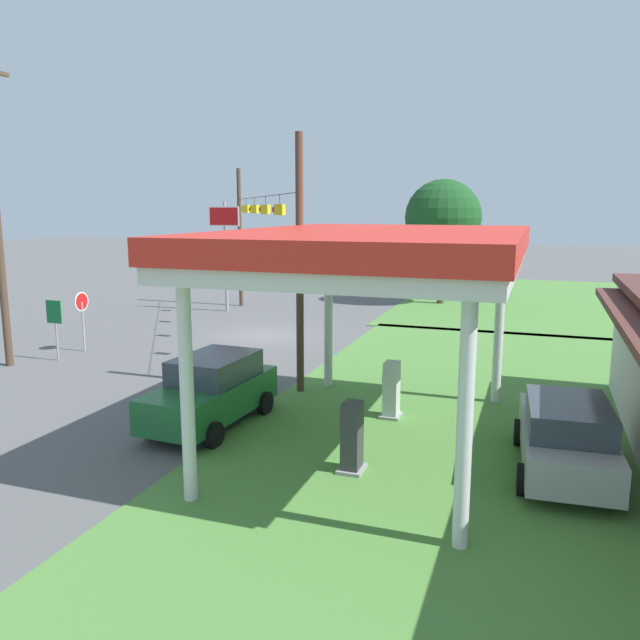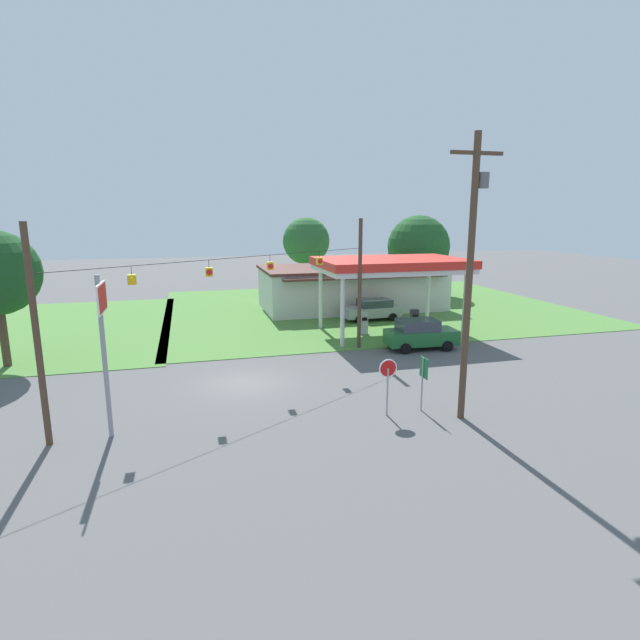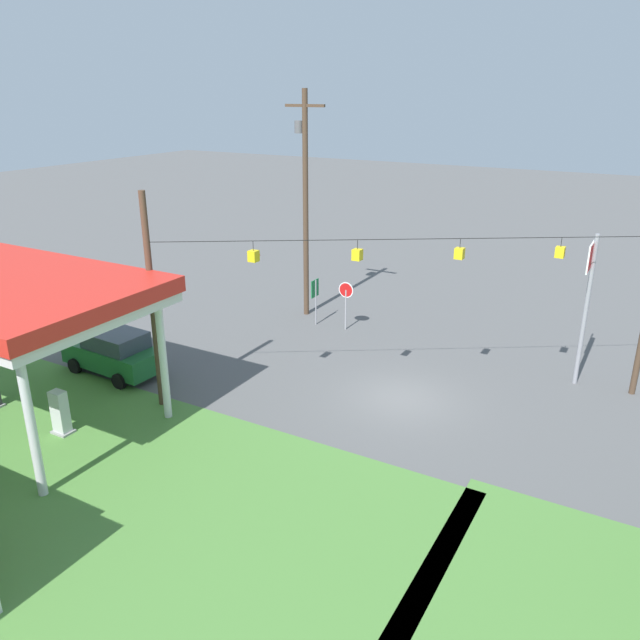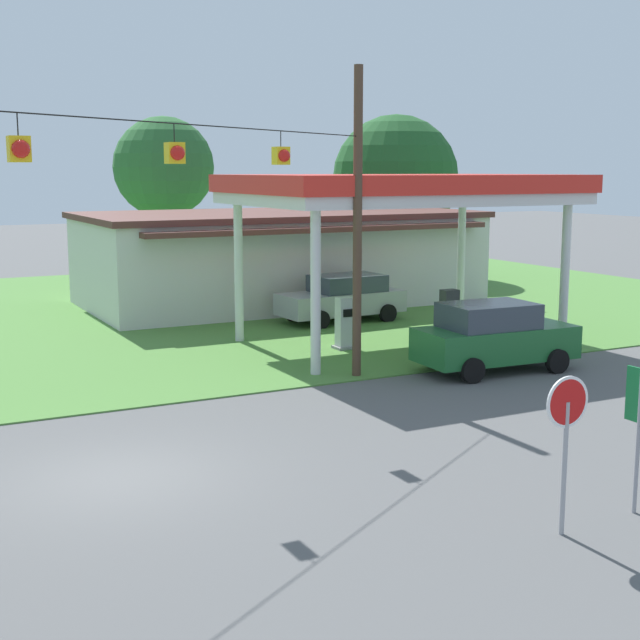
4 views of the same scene
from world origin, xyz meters
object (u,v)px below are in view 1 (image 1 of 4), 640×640
(fuel_pump_far, at_px, (352,439))
(car_at_pumps_front, at_px, (212,390))
(car_at_pumps_rear, at_px, (566,436))
(gas_station_canopy, at_px, (377,251))
(tree_west_verge, at_px, (443,218))
(route_sign, at_px, (55,318))
(fuel_pump_near, at_px, (391,392))
(stop_sign_roadside, at_px, (82,308))
(stop_sign_overhead, at_px, (225,235))

(fuel_pump_far, xyz_separation_m, car_at_pumps_front, (-1.75, -4.54, 0.20))
(fuel_pump_far, relative_size, car_at_pumps_rear, 0.35)
(fuel_pump_far, xyz_separation_m, car_at_pumps_rear, (-1.52, 4.55, 0.12))
(gas_station_canopy, relative_size, tree_west_verge, 1.34)
(route_sign, distance_m, tree_west_verge, 23.38)
(fuel_pump_near, height_order, route_sign, route_sign)
(stop_sign_roadside, relative_size, tree_west_verge, 0.33)
(stop_sign_overhead, bearing_deg, fuel_pump_far, 34.80)
(fuel_pump_near, relative_size, route_sign, 0.69)
(gas_station_canopy, bearing_deg, route_sign, -107.01)
(car_at_pumps_front, relative_size, stop_sign_roadside, 1.83)
(fuel_pump_near, xyz_separation_m, route_sign, (-2.30, -13.92, 0.93))
(gas_station_canopy, xyz_separation_m, fuel_pump_near, (-1.97, -0.00, -4.11))
(stop_sign_overhead, distance_m, tree_west_verge, 13.27)
(gas_station_canopy, xyz_separation_m, stop_sign_roadside, (-5.96, -14.04, -3.08))
(fuel_pump_far, height_order, car_at_pumps_rear, car_at_pumps_rear)
(fuel_pump_near, bearing_deg, stop_sign_roadside, -105.89)
(gas_station_canopy, relative_size, fuel_pump_near, 6.19)
(fuel_pump_near, height_order, stop_sign_roadside, stop_sign_roadside)
(fuel_pump_far, height_order, tree_west_verge, tree_west_verge)
(fuel_pump_far, bearing_deg, tree_west_verge, -175.68)
(stop_sign_overhead, xyz_separation_m, route_sign, (12.78, -0.71, -2.69))
(stop_sign_roadside, bearing_deg, fuel_pump_near, -105.89)
(gas_station_canopy, height_order, route_sign, gas_station_canopy)
(car_at_pumps_front, relative_size, route_sign, 1.91)
(fuel_pump_near, xyz_separation_m, tree_west_verge, (-22.06, -1.96, 4.51))
(car_at_pumps_rear, xyz_separation_m, tree_west_verge, (-24.47, -6.51, 4.39))
(stop_sign_roadside, xyz_separation_m, tree_west_verge, (-18.07, 12.08, 3.48))
(stop_sign_roadside, bearing_deg, route_sign, -176.08)
(gas_station_canopy, height_order, stop_sign_overhead, stop_sign_overhead)
(fuel_pump_far, bearing_deg, stop_sign_overhead, -145.20)
(stop_sign_roadside, bearing_deg, stop_sign_overhead, -4.27)
(gas_station_canopy, height_order, stop_sign_roadside, gas_station_canopy)
(fuel_pump_near, bearing_deg, fuel_pump_far, 0.00)
(car_at_pumps_front, distance_m, route_sign, 10.42)
(fuel_pump_far, relative_size, car_at_pumps_front, 0.36)
(fuel_pump_near, xyz_separation_m, stop_sign_overhead, (-15.08, -13.21, 3.61))
(fuel_pump_near, xyz_separation_m, car_at_pumps_rear, (2.41, 4.55, 0.12))
(stop_sign_roadside, relative_size, stop_sign_overhead, 0.40)
(fuel_pump_far, height_order, stop_sign_overhead, stop_sign_overhead)
(tree_west_verge, bearing_deg, fuel_pump_far, 4.32)
(gas_station_canopy, distance_m, stop_sign_overhead, 21.57)
(gas_station_canopy, xyz_separation_m, fuel_pump_far, (1.97, -0.00, -4.11))
(fuel_pump_near, distance_m, route_sign, 14.14)
(car_at_pumps_front, height_order, tree_west_verge, tree_west_verge)
(stop_sign_roadside, distance_m, route_sign, 1.71)
(stop_sign_roadside, bearing_deg, tree_west_verge, -33.76)
(tree_west_verge, bearing_deg, route_sign, -31.17)
(stop_sign_overhead, relative_size, route_sign, 2.62)
(car_at_pumps_front, xyz_separation_m, stop_sign_overhead, (-17.26, -8.67, 3.41))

